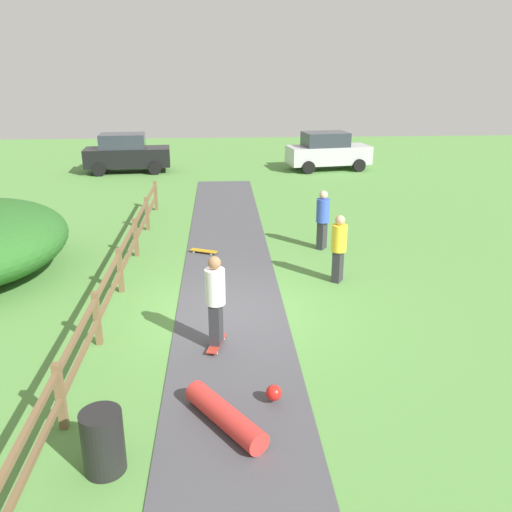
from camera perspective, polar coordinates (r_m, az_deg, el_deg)
name	(u,v)px	position (r m, az deg, el deg)	size (l,w,h in m)	color
ground_plane	(231,311)	(11.94, -2.68, -5.92)	(60.00, 60.00, 0.00)	#568E42
asphalt_path	(231,311)	(11.94, -2.68, -5.88)	(2.40, 28.00, 0.02)	#47474C
wooden_fence	(109,287)	(11.92, -15.35, -3.18)	(0.12, 18.12, 1.10)	brown
trash_bin	(103,442)	(7.78, -15.98, -18.47)	(0.56, 0.56, 0.90)	black
skater_riding	(215,297)	(10.07, -4.36, -4.43)	(0.46, 0.82, 1.85)	#B23326
skater_fallen	(229,414)	(8.42, -2.91, -16.44)	(1.54, 1.59, 0.36)	red
skateboard_loose	(204,251)	(15.53, -5.59, 0.55)	(0.81, 0.52, 0.08)	#BF8C19
bystander_blue	(323,217)	(15.76, 7.11, 4.14)	(0.53, 0.53, 1.75)	#2D2D33
bystander_yellow	(339,246)	(13.37, 8.81, 1.10)	(0.52, 0.52, 1.72)	#2D2D33
parked_car_black	(126,153)	(28.18, -13.63, 10.60)	(4.32, 2.26, 1.92)	black
parked_car_silver	(328,151)	(28.33, 7.63, 11.02)	(4.41, 2.49, 1.92)	#B7B7BC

